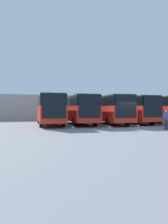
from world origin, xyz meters
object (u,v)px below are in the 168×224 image
Objects in this scene: pedestrian at (166,119)px; bus_0 at (153,109)px; bus_3 at (78,109)px; bus_2 at (108,109)px; bus_4 at (50,109)px; bus_1 at (131,109)px.

bus_0 is at bearing 66.13° from pedestrian.
bus_3 is at bearing 4.72° from bus_0.
bus_2 and bus_3 have the same top height.
bus_1 is at bearing -175.70° from bus_4.
pedestrian is (-1.88, 8.30, -0.94)m from bus_2.
pedestrian is (1.59, 8.80, -0.94)m from bus_1.
bus_4 is at bearing -0.15° from bus_2.
bus_4 is at bearing 7.09° from bus_3.
bus_2 reaches higher than pedestrian.
bus_2 is at bearing 108.31° from pedestrian.
bus_3 is 3.48m from bus_4.
bus_0 and bus_1 have the same top height.
bus_2 and bus_4 have the same top height.
pedestrian is at bearing 84.72° from bus_1.
bus_3 is 10.56m from pedestrian.
bus_1 and bus_4 have the same top height.
bus_0 and bus_3 have the same top height.
bus_1 is 3.51m from bus_2.
bus_3 and bus_4 have the same top height.
bus_3 is at bearing -172.91° from bus_4.
bus_0 is at bearing -171.66° from bus_1.
bus_1 is at bearing 85.26° from pedestrian.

